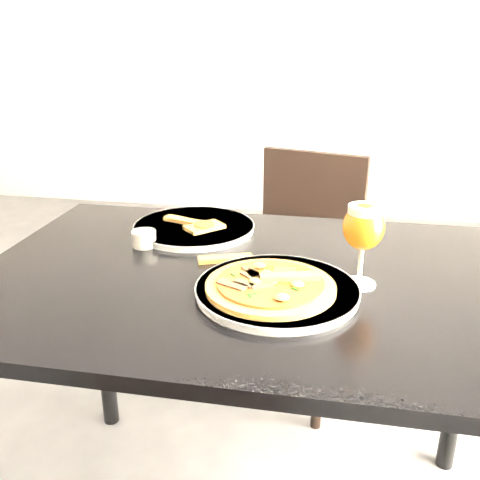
% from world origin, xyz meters
% --- Properties ---
extents(dining_table, '(1.20, 0.80, 0.75)m').
position_xyz_m(dining_table, '(0.26, 0.28, 0.66)').
color(dining_table, black).
rests_on(dining_table, ground).
extents(chair_far, '(0.48, 0.48, 0.85)m').
position_xyz_m(chair_far, '(0.31, 0.97, 0.47)').
color(chair_far, black).
rests_on(chair_far, ground).
extents(plate_main, '(0.39, 0.39, 0.02)m').
position_xyz_m(plate_main, '(0.32, 0.19, 0.76)').
color(plate_main, white).
rests_on(plate_main, dining_table).
extents(pizza, '(0.25, 0.25, 0.03)m').
position_xyz_m(pizza, '(0.31, 0.18, 0.78)').
color(pizza, '#A37B27').
rests_on(pizza, plate_main).
extents(plate_second, '(0.32, 0.32, 0.02)m').
position_xyz_m(plate_second, '(0.06, 0.51, 0.76)').
color(plate_second, white).
rests_on(plate_second, dining_table).
extents(crust_scraps, '(0.18, 0.12, 0.01)m').
position_xyz_m(crust_scraps, '(0.07, 0.50, 0.77)').
color(crust_scraps, '#A37B27').
rests_on(crust_scraps, plate_second).
extents(loose_crust, '(0.13, 0.07, 0.01)m').
position_xyz_m(loose_crust, '(0.18, 0.34, 0.76)').
color(loose_crust, '#A37B27').
rests_on(loose_crust, dining_table).
extents(sauce_cup, '(0.06, 0.06, 0.04)m').
position_xyz_m(sauce_cup, '(-0.03, 0.39, 0.77)').
color(sauce_cup, beige).
rests_on(sauce_cup, dining_table).
extents(beer_glass, '(0.08, 0.08, 0.17)m').
position_xyz_m(beer_glass, '(0.48, 0.27, 0.87)').
color(beer_glass, silver).
rests_on(beer_glass, dining_table).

